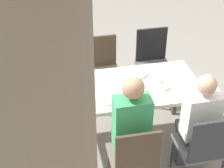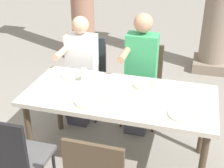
# 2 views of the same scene
# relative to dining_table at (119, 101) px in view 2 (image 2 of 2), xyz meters

# --- Properties ---
(ground_plane) EXTENTS (16.00, 16.00, 0.00)m
(ground_plane) POSITION_rel_dining_table_xyz_m (0.00, 0.00, -0.68)
(ground_plane) COLOR gray
(dining_table) EXTENTS (1.74, 0.82, 0.76)m
(dining_table) POSITION_rel_dining_table_xyz_m (0.00, 0.00, 0.00)
(dining_table) COLOR beige
(dining_table) RESTS_ON ground
(chair_west_north) EXTENTS (0.44, 0.44, 0.94)m
(chair_west_north) POSITION_rel_dining_table_xyz_m (-0.63, 0.83, -0.15)
(chair_west_north) COLOR #5B5E61
(chair_west_north) RESTS_ON ground
(chair_west_south) EXTENTS (0.44, 0.44, 0.96)m
(chair_west_south) POSITION_rel_dining_table_xyz_m (-0.63, -0.83, -0.14)
(chair_west_south) COLOR #4F4F50
(chair_west_south) RESTS_ON ground
(chair_mid_north) EXTENTS (0.44, 0.44, 0.92)m
(chair_mid_north) POSITION_rel_dining_table_xyz_m (0.07, 0.83, -0.16)
(chair_mid_north) COLOR #6A6158
(chair_mid_north) RESTS_ON ground
(diner_woman_green) EXTENTS (0.35, 0.49, 1.26)m
(diner_woman_green) POSITION_rel_dining_table_xyz_m (-0.63, 0.62, -0.02)
(diner_woman_green) COLOR #3F3F4C
(diner_woman_green) RESTS_ON ground
(diner_man_white) EXTENTS (0.35, 0.49, 1.34)m
(diner_man_white) POSITION_rel_dining_table_xyz_m (0.06, 0.64, 0.03)
(diner_man_white) COLOR #3F3F4C
(diner_man_white) RESTS_ON ground
(plate_0) EXTENTS (0.24, 0.24, 0.02)m
(plate_0) POSITION_rel_dining_table_xyz_m (-0.56, 0.24, 0.09)
(plate_0) COLOR white
(plate_0) RESTS_ON dining_table
(wine_glass_0) EXTENTS (0.08, 0.08, 0.15)m
(wine_glass_0) POSITION_rel_dining_table_xyz_m (-0.40, 0.14, 0.19)
(wine_glass_0) COLOR white
(wine_glass_0) RESTS_ON dining_table
(fork_0) EXTENTS (0.03, 0.17, 0.01)m
(fork_0) POSITION_rel_dining_table_xyz_m (-0.71, 0.24, 0.08)
(fork_0) COLOR silver
(fork_0) RESTS_ON dining_table
(spoon_0) EXTENTS (0.02, 0.17, 0.01)m
(spoon_0) POSITION_rel_dining_table_xyz_m (-0.41, 0.24, 0.08)
(spoon_0) COLOR silver
(spoon_0) RESTS_ON dining_table
(plate_1) EXTENTS (0.26, 0.26, 0.02)m
(plate_1) POSITION_rel_dining_table_xyz_m (-0.22, -0.22, 0.09)
(plate_1) COLOR silver
(plate_1) RESTS_ON dining_table
(fork_1) EXTENTS (0.02, 0.17, 0.01)m
(fork_1) POSITION_rel_dining_table_xyz_m (-0.37, -0.22, 0.08)
(fork_1) COLOR silver
(fork_1) RESTS_ON dining_table
(spoon_1) EXTENTS (0.02, 0.17, 0.01)m
(spoon_1) POSITION_rel_dining_table_xyz_m (-0.07, -0.22, 0.08)
(spoon_1) COLOR silver
(spoon_1) RESTS_ON dining_table
(plate_2) EXTENTS (0.21, 0.21, 0.02)m
(plate_2) POSITION_rel_dining_table_xyz_m (0.18, 0.21, 0.09)
(plate_2) COLOR silver
(plate_2) RESTS_ON dining_table
(fork_2) EXTENTS (0.02, 0.17, 0.01)m
(fork_2) POSITION_rel_dining_table_xyz_m (0.03, 0.21, 0.08)
(fork_2) COLOR silver
(fork_2) RESTS_ON dining_table
(spoon_2) EXTENTS (0.03, 0.17, 0.01)m
(spoon_2) POSITION_rel_dining_table_xyz_m (0.33, 0.21, 0.08)
(spoon_2) COLOR silver
(spoon_2) RESTS_ON dining_table
(plate_3) EXTENTS (0.22, 0.22, 0.02)m
(plate_3) POSITION_rel_dining_table_xyz_m (0.58, -0.21, 0.09)
(plate_3) COLOR white
(plate_3) RESTS_ON dining_table
(fork_3) EXTENTS (0.02, 0.17, 0.01)m
(fork_3) POSITION_rel_dining_table_xyz_m (0.43, -0.21, 0.08)
(fork_3) COLOR silver
(fork_3) RESTS_ON dining_table
(spoon_3) EXTENTS (0.03, 0.17, 0.01)m
(spoon_3) POSITION_rel_dining_table_xyz_m (0.73, -0.21, 0.08)
(spoon_3) COLOR silver
(spoon_3) RESTS_ON dining_table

